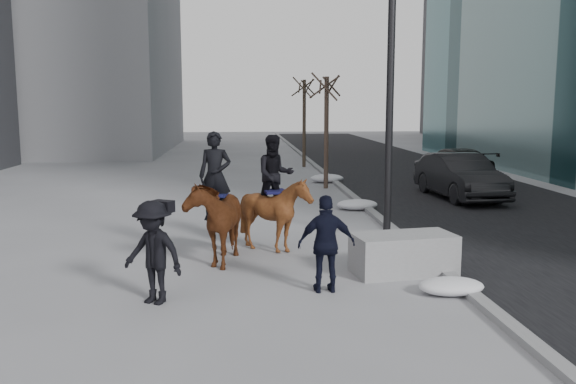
{
  "coord_description": "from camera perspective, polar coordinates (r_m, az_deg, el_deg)",
  "views": [
    {
      "loc": [
        -1.02,
        -11.47,
        3.37
      ],
      "look_at": [
        0.0,
        1.2,
        1.5
      ],
      "focal_mm": 38.0,
      "sensor_mm": 36.0,
      "label": 1
    }
  ],
  "objects": [
    {
      "name": "lamppost",
      "position": [
        15.32,
        9.39,
        14.35
      ],
      "size": [
        0.25,
        3.09,
        9.09
      ],
      "color": "black",
      "rests_on": "ground"
    },
    {
      "name": "mounted_left",
      "position": [
        13.03,
        -6.8,
        -2.03
      ],
      "size": [
        1.27,
        2.26,
        2.77
      ],
      "color": "#46220E",
      "rests_on": "ground"
    },
    {
      "name": "mounted_right",
      "position": [
        13.8,
        -1.21,
        -1.25
      ],
      "size": [
        1.63,
        1.77,
        2.65
      ],
      "color": "#49200E",
      "rests_on": "ground"
    },
    {
      "name": "tree_far",
      "position": [
        32.14,
        1.52,
        6.86
      ],
      "size": [
        1.2,
        1.2,
        5.06
      ],
      "primitive_type": null,
      "color": "#34261F",
      "rests_on": "ground"
    },
    {
      "name": "car_far",
      "position": [
        27.8,
        15.33,
        2.57
      ],
      "size": [
        2.34,
        5.0,
        1.41
      ],
      "primitive_type": "imported",
      "rotation": [
        0.0,
        0.0,
        3.22
      ],
      "color": "black",
      "rests_on": "ground"
    },
    {
      "name": "road",
      "position": [
        23.16,
        15.71,
        -0.3
      ],
      "size": [
        8.0,
        90.0,
        0.01
      ],
      "primitive_type": "cube",
      "color": "black",
      "rests_on": "ground"
    },
    {
      "name": "curb",
      "position": [
        22.09,
        5.94,
        -0.3
      ],
      "size": [
        0.25,
        90.0,
        0.12
      ],
      "primitive_type": "cube",
      "color": "gray",
      "rests_on": "ground"
    },
    {
      "name": "ground",
      "position": [
        12.0,
        0.46,
        -7.94
      ],
      "size": [
        120.0,
        120.0,
        0.0
      ],
      "primitive_type": "plane",
      "color": "gray",
      "rests_on": "ground"
    },
    {
      "name": "tree_near",
      "position": [
        24.03,
        3.61,
        6.1
      ],
      "size": [
        1.2,
        1.2,
        4.86
      ],
      "primitive_type": null,
      "color": "#33261E",
      "rests_on": "ground"
    },
    {
      "name": "feeder",
      "position": [
        10.89,
        3.62,
        -4.87
      ],
      "size": [
        1.04,
        0.87,
        1.75
      ],
      "color": "black",
      "rests_on": "ground"
    },
    {
      "name": "snow_piles",
      "position": [
        20.21,
        6.07,
        -0.8
      ],
      "size": [
        1.42,
        16.19,
        0.36
      ],
      "color": "silver",
      "rests_on": "ground"
    },
    {
      "name": "camera_crew",
      "position": [
        10.51,
        -12.49,
        -5.5
      ],
      "size": [
        1.31,
        1.13,
        1.75
      ],
      "color": "black",
      "rests_on": "ground"
    },
    {
      "name": "planter",
      "position": [
        12.36,
        10.75,
        -5.7
      ],
      "size": [
        2.11,
        1.29,
        0.79
      ],
      "primitive_type": "cube",
      "rotation": [
        0.0,
        0.0,
        0.16
      ],
      "color": "gray",
      "rests_on": "ground"
    },
    {
      "name": "car_near",
      "position": [
        22.37,
        15.78,
        1.43
      ],
      "size": [
        2.0,
        4.91,
        1.58
      ],
      "primitive_type": "imported",
      "rotation": [
        0.0,
        0.0,
        0.07
      ],
      "color": "black",
      "rests_on": "ground"
    }
  ]
}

